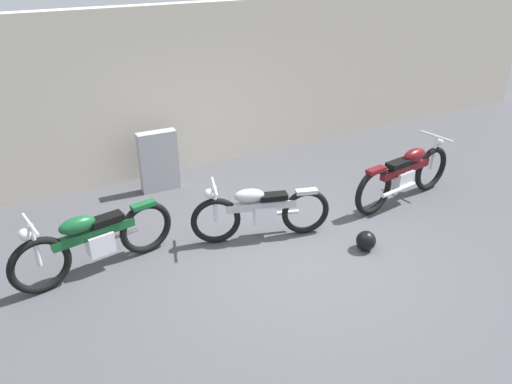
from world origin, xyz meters
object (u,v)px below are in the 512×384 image
Objects in this scene: motorcycle_silver at (260,211)px; motorcycle_maroon at (405,174)px; stone_marker at (159,161)px; motorcycle_green at (94,240)px; helmet at (366,241)px.

motorcycle_maroon reaches higher than motorcycle_silver.
stone_marker is 0.49× the size of motorcycle_green.
motorcycle_silver is at bearing 138.89° from helmet.
motorcycle_silver is at bearing -71.57° from stone_marker.
motorcycle_green is (-1.51, -1.87, -0.06)m from stone_marker.
stone_marker reaches higher than motorcycle_green.
motorcycle_silver is at bearing 169.62° from motorcycle_maroon.
helmet is 3.64m from motorcycle_green.
motorcycle_maroon is at bearing -35.05° from stone_marker.
stone_marker reaches higher than helmet.
helmet is 1.53m from motorcycle_silver.
stone_marker is 3.78× the size of helmet.
motorcycle_silver is 0.91× the size of motorcycle_green.
stone_marker is 3.72m from helmet.
motorcycle_maroon is (2.62, -0.16, 0.04)m from motorcycle_silver.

